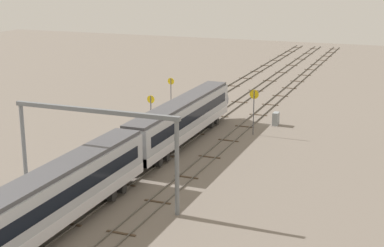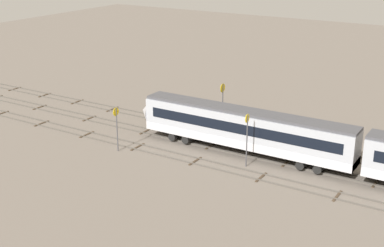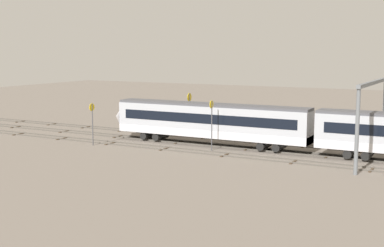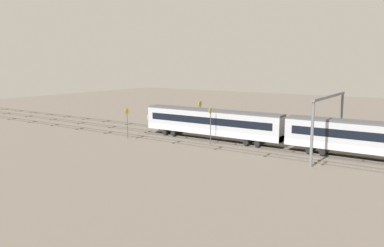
{
  "view_description": "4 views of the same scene",
  "coord_description": "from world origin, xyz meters",
  "px_view_note": "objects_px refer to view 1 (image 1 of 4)",
  "views": [
    {
      "loc": [
        -57.38,
        -24.0,
        19.07
      ],
      "look_at": [
        0.86,
        -1.05,
        2.29
      ],
      "focal_mm": 54.08,
      "sensor_mm": 36.0,
      "label": 1
    },
    {
      "loc": [
        -23.08,
        48.61,
        22.25
      ],
      "look_at": [
        6.04,
        1.61,
        2.89
      ],
      "focal_mm": 50.13,
      "sensor_mm": 36.0,
      "label": 2
    },
    {
      "loc": [
        -27.62,
        56.41,
        11.28
      ],
      "look_at": [
        3.12,
        -0.61,
        2.33
      ],
      "focal_mm": 50.71,
      "sensor_mm": 36.0,
      "label": 3
    },
    {
      "loc": [
        -30.81,
        51.84,
        12.21
      ],
      "look_at": [
        4.92,
        -1.2,
        2.13
      ],
      "focal_mm": 35.6,
      "sensor_mm": 36.0,
      "label": 4
    }
  ],
  "objects_px": {
    "overhead_gantry": "(95,134)",
    "speed_sign_far_trackside": "(171,91)",
    "speed_sign_mid_trackside": "(151,113)",
    "speed_sign_near_foreground": "(254,105)",
    "relay_cabinet": "(276,119)"
  },
  "relations": [
    {
      "from": "speed_sign_mid_trackside",
      "to": "speed_sign_far_trackside",
      "type": "relative_size",
      "value": 1.13
    },
    {
      "from": "speed_sign_far_trackside",
      "to": "relay_cabinet",
      "type": "distance_m",
      "value": 14.82
    },
    {
      "from": "overhead_gantry",
      "to": "relay_cabinet",
      "type": "bearing_deg",
      "value": -15.16
    },
    {
      "from": "overhead_gantry",
      "to": "speed_sign_near_foreground",
      "type": "distance_m",
      "value": 25.62
    },
    {
      "from": "speed_sign_mid_trackside",
      "to": "speed_sign_far_trackside",
      "type": "bearing_deg",
      "value": 14.63
    },
    {
      "from": "speed_sign_near_foreground",
      "to": "speed_sign_far_trackside",
      "type": "distance_m",
      "value": 14.38
    },
    {
      "from": "speed_sign_far_trackside",
      "to": "overhead_gantry",
      "type": "bearing_deg",
      "value": -167.93
    },
    {
      "from": "overhead_gantry",
      "to": "speed_sign_far_trackside",
      "type": "distance_m",
      "value": 31.26
    },
    {
      "from": "relay_cabinet",
      "to": "overhead_gantry",
      "type": "bearing_deg",
      "value": 164.84
    },
    {
      "from": "speed_sign_near_foreground",
      "to": "relay_cabinet",
      "type": "relative_size",
      "value": 3.33
    },
    {
      "from": "speed_sign_far_trackside",
      "to": "relay_cabinet",
      "type": "relative_size",
      "value": 3.04
    },
    {
      "from": "overhead_gantry",
      "to": "speed_sign_near_foreground",
      "type": "xyz_separation_m",
      "value": [
        24.63,
        -6.64,
        -2.3
      ]
    },
    {
      "from": "speed_sign_far_trackside",
      "to": "speed_sign_near_foreground",
      "type": "bearing_deg",
      "value": -113.86
    },
    {
      "from": "speed_sign_mid_trackside",
      "to": "relay_cabinet",
      "type": "relative_size",
      "value": 3.44
    },
    {
      "from": "speed_sign_near_foreground",
      "to": "overhead_gantry",
      "type": "bearing_deg",
      "value": 164.92
    }
  ]
}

